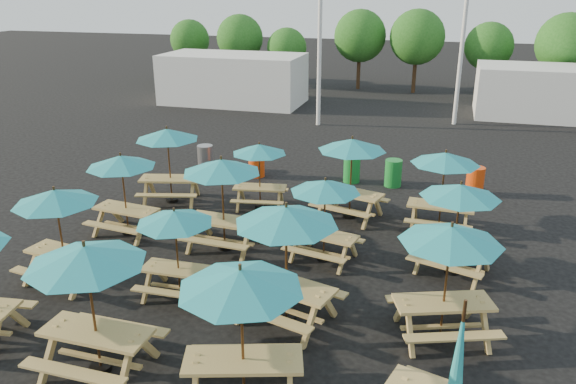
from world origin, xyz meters
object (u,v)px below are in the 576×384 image
(picnic_unit_5, at_px, (175,223))
(picnic_unit_6, at_px, (222,172))
(picnic_unit_7, at_px, (259,153))
(waste_bin_3, at_px, (393,173))
(picnic_unit_2, at_px, (122,167))
(picnic_unit_3, at_px, (167,139))
(picnic_unit_9, at_px, (286,224))
(picnic_unit_14, at_px, (460,197))
(waste_bin_4, at_px, (475,181))
(picnic_unit_1, at_px, (56,203))
(picnic_unit_13, at_px, (450,243))
(picnic_unit_11, at_px, (352,150))
(picnic_unit_4, at_px, (86,265))
(waste_bin_0, at_px, (205,158))
(picnic_unit_8, at_px, (241,289))
(picnic_unit_15, at_px, (445,164))
(waste_bin_2, at_px, (352,169))
(waste_bin_1, at_px, (257,164))
(picnic_unit_10, at_px, (325,192))

(picnic_unit_5, height_order, picnic_unit_6, picnic_unit_6)
(picnic_unit_7, distance_m, waste_bin_3, 5.08)
(picnic_unit_2, xyz_separation_m, picnic_unit_3, (0.05, 2.56, 0.11))
(picnic_unit_9, height_order, picnic_unit_14, picnic_unit_9)
(picnic_unit_14, height_order, waste_bin_4, picnic_unit_14)
(picnic_unit_1, xyz_separation_m, picnic_unit_14, (8.70, 2.92, -0.02))
(picnic_unit_2, height_order, picnic_unit_13, picnic_unit_13)
(picnic_unit_11, height_order, waste_bin_3, picnic_unit_11)
(picnic_unit_4, distance_m, picnic_unit_6, 5.29)
(picnic_unit_1, relative_size, picnic_unit_2, 1.01)
(waste_bin_0, xyz_separation_m, waste_bin_4, (9.66, -0.02, 0.00))
(picnic_unit_4, relative_size, waste_bin_3, 2.69)
(picnic_unit_3, height_order, waste_bin_4, picnic_unit_3)
(picnic_unit_11, relative_size, picnic_unit_13, 0.98)
(picnic_unit_8, relative_size, picnic_unit_13, 1.01)
(picnic_unit_1, distance_m, picnic_unit_8, 6.02)
(picnic_unit_9, bearing_deg, picnic_unit_15, 78.26)
(picnic_unit_14, distance_m, waste_bin_0, 10.82)
(picnic_unit_6, bearing_deg, picnic_unit_11, 50.45)
(picnic_unit_4, relative_size, waste_bin_2, 2.69)
(waste_bin_1, relative_size, waste_bin_2, 1.00)
(picnic_unit_6, xyz_separation_m, picnic_unit_7, (-0.02, 3.02, -0.36))
(picnic_unit_15, bearing_deg, waste_bin_2, 134.65)
(waste_bin_3, bearing_deg, picnic_unit_2, -138.18)
(picnic_unit_8, height_order, waste_bin_4, picnic_unit_8)
(picnic_unit_11, distance_m, waste_bin_0, 6.95)
(picnic_unit_9, bearing_deg, waste_bin_3, 97.83)
(picnic_unit_15, height_order, waste_bin_2, picnic_unit_15)
(picnic_unit_1, distance_m, waste_bin_1, 8.82)
(picnic_unit_2, height_order, picnic_unit_6, picnic_unit_6)
(waste_bin_0, bearing_deg, picnic_unit_10, -45.63)
(picnic_unit_13, bearing_deg, picnic_unit_9, 165.26)
(picnic_unit_7, height_order, picnic_unit_11, picnic_unit_11)
(picnic_unit_2, xyz_separation_m, picnic_unit_10, (5.62, -0.06, -0.12))
(picnic_unit_13, relative_size, waste_bin_3, 2.68)
(picnic_unit_1, bearing_deg, waste_bin_3, 61.58)
(picnic_unit_4, xyz_separation_m, picnic_unit_10, (2.94, 5.37, -0.31))
(picnic_unit_8, bearing_deg, picnic_unit_13, 24.76)
(picnic_unit_15, bearing_deg, picnic_unit_1, -144.38)
(picnic_unit_9, relative_size, waste_bin_3, 2.74)
(picnic_unit_2, distance_m, picnic_unit_6, 2.97)
(picnic_unit_8, bearing_deg, waste_bin_1, 90.94)
(picnic_unit_6, relative_size, picnic_unit_15, 1.07)
(picnic_unit_7, xyz_separation_m, picnic_unit_13, (5.62, -5.54, 0.30))
(picnic_unit_7, height_order, picnic_unit_15, picnic_unit_15)
(picnic_unit_4, relative_size, picnic_unit_5, 1.21)
(picnic_unit_6, bearing_deg, picnic_unit_4, -89.67)
(picnic_unit_1, xyz_separation_m, picnic_unit_4, (2.62, -2.64, 0.17))
(picnic_unit_3, height_order, picnic_unit_5, picnic_unit_3)
(picnic_unit_3, xyz_separation_m, picnic_unit_13, (8.52, -5.24, -0.01))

